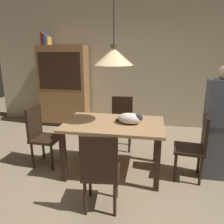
{
  "coord_description": "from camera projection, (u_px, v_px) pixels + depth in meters",
  "views": [
    {
      "loc": [
        0.61,
        -2.58,
        1.74
      ],
      "look_at": [
        0.04,
        0.58,
        0.85
      ],
      "focal_mm": 35.82,
      "sensor_mm": 36.0,
      "label": 1
    }
  ],
  "objects": [
    {
      "name": "ground",
      "position": [
        102.0,
        184.0,
        3.02
      ],
      "size": [
        10.0,
        10.0,
        0.0
      ],
      "primitive_type": "plane",
      "color": "#998466"
    },
    {
      "name": "dining_table",
      "position": [
        114.0,
        129.0,
        3.18
      ],
      "size": [
        1.4,
        0.9,
        0.75
      ],
      "color": "tan",
      "rests_on": "ground"
    },
    {
      "name": "book_yellow_short",
      "position": [
        49.0,
        41.0,
        4.99
      ],
      "size": [
        0.04,
        0.2,
        0.18
      ],
      "primitive_type": "cube",
      "color": "gold",
      "rests_on": "hutch_bookcase"
    },
    {
      "name": "cat_sleeping",
      "position": [
        130.0,
        118.0,
        3.1
      ],
      "size": [
        0.39,
        0.26,
        0.16
      ],
      "color": "silver",
      "rests_on": "dining_table"
    },
    {
      "name": "book_red_tall",
      "position": [
        43.0,
        39.0,
        5.0
      ],
      "size": [
        0.04,
        0.22,
        0.28
      ],
      "primitive_type": "cube",
      "color": "#B73833",
      "rests_on": "hutch_bookcase"
    },
    {
      "name": "chair_left_side",
      "position": [
        41.0,
        133.0,
        3.42
      ],
      "size": [
        0.42,
        0.42,
        0.93
      ],
      "color": "black",
      "rests_on": "ground"
    },
    {
      "name": "hutch_bookcase",
      "position": [
        64.0,
        88.0,
        5.22
      ],
      "size": [
        1.12,
        0.45,
        1.85
      ],
      "color": "olive",
      "rests_on": "ground"
    },
    {
      "name": "back_wall",
      "position": [
        126.0,
        63.0,
        5.14
      ],
      "size": [
        6.4,
        0.1,
        2.9
      ],
      "primitive_type": "cube",
      "color": "beige",
      "rests_on": "ground"
    },
    {
      "name": "pendant_lamp",
      "position": [
        114.0,
        56.0,
        2.91
      ],
      "size": [
        0.52,
        0.52,
        1.3
      ],
      "color": "beige"
    },
    {
      "name": "chair_far_back",
      "position": [
        122.0,
        120.0,
        4.06
      ],
      "size": [
        0.42,
        0.42,
        0.93
      ],
      "color": "black",
      "rests_on": "ground"
    },
    {
      "name": "chair_near_front",
      "position": [
        100.0,
        169.0,
        2.39
      ],
      "size": [
        0.44,
        0.44,
        0.93
      ],
      "color": "black",
      "rests_on": "ground"
    },
    {
      "name": "book_blue_wide",
      "position": [
        46.0,
        39.0,
        4.99
      ],
      "size": [
        0.06,
        0.24,
        0.24
      ],
      "primitive_type": "cube",
      "color": "#384C93",
      "rests_on": "hutch_bookcase"
    },
    {
      "name": "chair_right_side",
      "position": [
        195.0,
        144.0,
        3.02
      ],
      "size": [
        0.44,
        0.44,
        0.93
      ],
      "color": "black",
      "rests_on": "ground"
    },
    {
      "name": "person_standing",
      "position": [
        218.0,
        125.0,
        2.98
      ],
      "size": [
        0.36,
        0.22,
        1.56
      ],
      "color": "#4C515B",
      "rests_on": "ground"
    }
  ]
}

